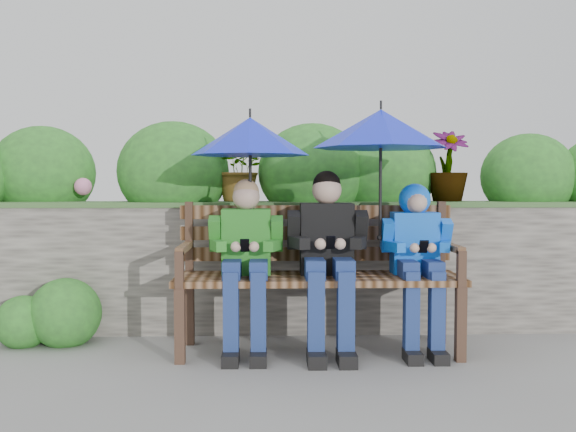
{
  "coord_description": "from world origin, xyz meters",
  "views": [
    {
      "loc": [
        -0.12,
        -4.35,
        1.18
      ],
      "look_at": [
        0.0,
        0.1,
        0.95
      ],
      "focal_mm": 40.0,
      "sensor_mm": 36.0,
      "label": 1
    }
  ],
  "objects_px": {
    "boy_left": "(246,255)",
    "umbrella_left": "(250,136)",
    "boy_middle": "(328,251)",
    "park_bench": "(317,266)",
    "boy_right": "(417,250)",
    "umbrella_right": "(381,129)"
  },
  "relations": [
    {
      "from": "boy_left",
      "to": "boy_right",
      "type": "bearing_deg",
      "value": 0.77
    },
    {
      "from": "park_bench",
      "to": "umbrella_left",
      "type": "distance_m",
      "value": 1.02
    },
    {
      "from": "umbrella_left",
      "to": "park_bench",
      "type": "bearing_deg",
      "value": 4.89
    },
    {
      "from": "umbrella_left",
      "to": "umbrella_right",
      "type": "xyz_separation_m",
      "value": [
        0.91,
        0.0,
        0.05
      ]
    },
    {
      "from": "boy_middle",
      "to": "boy_left",
      "type": "bearing_deg",
      "value": 179.38
    },
    {
      "from": "park_bench",
      "to": "boy_middle",
      "type": "relative_size",
      "value": 1.56
    },
    {
      "from": "park_bench",
      "to": "boy_middle",
      "type": "bearing_deg",
      "value": -58.47
    },
    {
      "from": "park_bench",
      "to": "boy_right",
      "type": "height_order",
      "value": "boy_right"
    },
    {
      "from": "boy_right",
      "to": "umbrella_right",
      "type": "distance_m",
      "value": 0.88
    },
    {
      "from": "boy_middle",
      "to": "umbrella_left",
      "type": "xyz_separation_m",
      "value": [
        -0.53,
        0.06,
        0.79
      ]
    },
    {
      "from": "umbrella_left",
      "to": "boy_left",
      "type": "bearing_deg",
      "value": -117.48
    },
    {
      "from": "park_bench",
      "to": "boy_middle",
      "type": "distance_m",
      "value": 0.17
    },
    {
      "from": "park_bench",
      "to": "boy_right",
      "type": "distance_m",
      "value": 0.71
    },
    {
      "from": "park_bench",
      "to": "boy_right",
      "type": "xyz_separation_m",
      "value": [
        0.69,
        -0.08,
        0.12
      ]
    },
    {
      "from": "park_bench",
      "to": "umbrella_left",
      "type": "height_order",
      "value": "umbrella_left"
    },
    {
      "from": "boy_middle",
      "to": "umbrella_right",
      "type": "relative_size",
      "value": 1.3
    },
    {
      "from": "park_bench",
      "to": "boy_right",
      "type": "bearing_deg",
      "value": -6.77
    },
    {
      "from": "boy_left",
      "to": "umbrella_left",
      "type": "relative_size",
      "value": 1.29
    },
    {
      "from": "boy_middle",
      "to": "boy_right",
      "type": "bearing_deg",
      "value": 2.03
    },
    {
      "from": "boy_middle",
      "to": "umbrella_right",
      "type": "bearing_deg",
      "value": 10.16
    },
    {
      "from": "boy_right",
      "to": "boy_middle",
      "type": "bearing_deg",
      "value": -177.97
    },
    {
      "from": "umbrella_left",
      "to": "umbrella_right",
      "type": "height_order",
      "value": "umbrella_right"
    }
  ]
}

